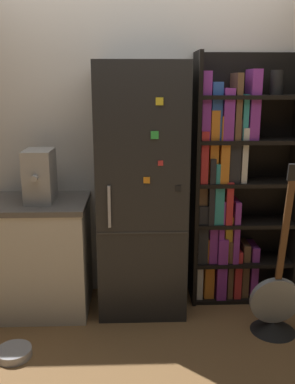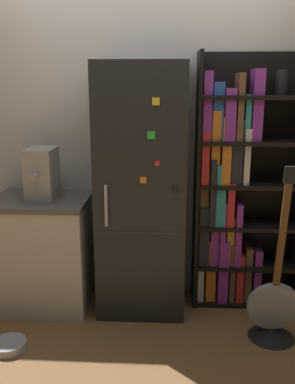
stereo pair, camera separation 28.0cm
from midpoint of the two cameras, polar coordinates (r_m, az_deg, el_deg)
name	(u,v)px [view 1 (the left image)]	position (r m, az deg, el deg)	size (l,w,h in m)	color
ground_plane	(142,315)	(3.46, -3.09, -16.12)	(16.00, 16.00, 0.00)	olive
wall_back	(141,140)	(3.48, -3.24, 6.89)	(8.00, 0.05, 2.60)	silver
refrigerator	(142,191)	(3.25, -3.26, 0.05)	(0.66, 0.58, 1.90)	black
bookshelf	(231,190)	(3.45, 8.80, 0.28)	(0.83, 0.33, 1.98)	black
kitchen_counter	(41,255)	(3.51, -16.27, -8.13)	(0.75, 0.61, 0.89)	beige
espresso_machine	(40,176)	(3.30, -16.55, 2.06)	(0.20, 0.35, 0.39)	#A5A39E
guitar	(275,309)	(3.27, 14.19, -14.97)	(0.36, 0.33, 1.26)	black
pet_bowl	(14,352)	(3.17, -19.98, -19.51)	(0.23, 0.23, 0.06)	#B7B7BC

